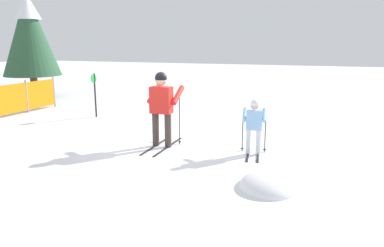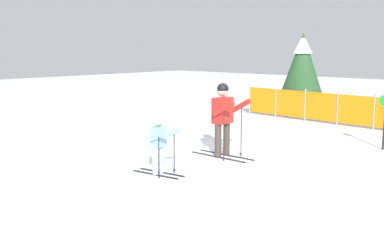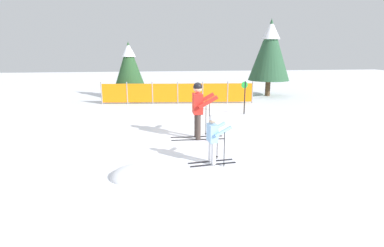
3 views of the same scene
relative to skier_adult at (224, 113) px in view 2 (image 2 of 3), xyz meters
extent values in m
plane|color=white|center=(-0.28, 0.09, -1.05)|extent=(60.00, 60.00, 0.00)
cube|color=black|center=(-0.03, 0.16, -1.04)|extent=(1.65, 0.08, 0.02)
cube|color=black|center=(-0.03, -0.16, -1.04)|extent=(1.65, 0.08, 0.02)
cylinder|color=#3F332D|center=(-0.03, 0.16, -0.64)|extent=(0.16, 0.16, 0.78)
cylinder|color=#3F332D|center=(-0.03, -0.16, -0.64)|extent=(0.16, 0.16, 0.78)
cube|color=red|center=(-0.03, 0.00, 0.06)|extent=(0.29, 0.49, 0.61)
cylinder|color=red|center=(0.25, 0.30, 0.15)|extent=(0.61, 0.13, 0.41)
cylinder|color=red|center=(0.24, -0.31, 0.15)|extent=(0.61, 0.13, 0.41)
sphere|color=#D8AD8C|center=(-0.03, 0.00, 0.52)|extent=(0.26, 0.26, 0.26)
sphere|color=black|center=(-0.03, 0.00, 0.56)|extent=(0.27, 0.27, 0.27)
cylinder|color=black|center=(0.29, 0.32, -0.44)|extent=(0.02, 0.02, 1.21)
cylinder|color=black|center=(0.29, 0.32, -0.99)|extent=(0.07, 0.07, 0.01)
cylinder|color=black|center=(0.28, -0.33, -0.44)|extent=(0.02, 0.02, 1.21)
cylinder|color=black|center=(0.28, -0.33, -0.99)|extent=(0.07, 0.07, 0.01)
cube|color=black|center=(-0.01, -2.02, -1.04)|extent=(1.14, 0.19, 0.02)
cube|color=black|center=(0.02, -2.24, -1.04)|extent=(1.14, 0.19, 0.02)
cylinder|color=silver|center=(-0.01, -2.02, -0.76)|extent=(0.11, 0.11, 0.54)
cylinder|color=silver|center=(0.02, -2.24, -0.76)|extent=(0.11, 0.11, 0.54)
cube|color=#8CBFF2|center=(0.01, -2.13, -0.28)|extent=(0.23, 0.36, 0.42)
cylinder|color=#8CBFF2|center=(0.17, -1.90, -0.20)|extent=(0.43, 0.14, 0.26)
cylinder|color=#8CBFF2|center=(0.23, -2.31, -0.20)|extent=(0.43, 0.14, 0.26)
sphere|color=#D8AD8C|center=(0.01, -2.13, 0.04)|extent=(0.18, 0.18, 0.18)
sphere|color=white|center=(0.01, -2.13, 0.07)|extent=(0.19, 0.19, 0.19)
cylinder|color=black|center=(0.19, -1.86, -0.63)|extent=(0.02, 0.02, 0.84)
cylinder|color=black|center=(0.19, -1.86, -0.99)|extent=(0.07, 0.07, 0.01)
cylinder|color=black|center=(0.25, -2.35, -0.63)|extent=(0.02, 0.02, 0.84)
cylinder|color=black|center=(0.25, -2.35, -0.99)|extent=(0.07, 0.07, 0.01)
cylinder|color=gray|center=(-3.92, 6.59, -0.49)|extent=(0.06, 0.06, 1.12)
cylinder|color=gray|center=(-2.65, 6.47, -0.49)|extent=(0.06, 0.06, 1.12)
cylinder|color=gray|center=(-1.38, 6.35, -0.49)|extent=(0.06, 0.06, 1.12)
cylinder|color=gray|center=(-0.11, 6.23, -0.49)|extent=(0.06, 0.06, 1.12)
cylinder|color=gray|center=(1.16, 6.11, -0.49)|extent=(0.06, 0.06, 1.12)
cube|color=orange|center=(-3.29, 6.53, -0.49)|extent=(1.27, 0.15, 0.94)
cube|color=orange|center=(-2.02, 6.41, -0.49)|extent=(1.27, 0.15, 0.94)
cube|color=orange|center=(-0.75, 6.29, -0.49)|extent=(1.27, 0.15, 0.94)
cube|color=orange|center=(0.52, 6.17, -0.49)|extent=(1.27, 0.15, 0.94)
cylinder|color=#4C3823|center=(-2.62, 8.25, -0.72)|extent=(0.21, 0.21, 0.66)
cone|color=#28512B|center=(-2.62, 8.25, 0.85)|extent=(1.69, 1.69, 2.47)
cone|color=white|center=(-2.62, 8.25, 1.65)|extent=(0.76, 0.76, 0.74)
cylinder|color=black|center=(2.50, 3.36, -0.34)|extent=(0.05, 0.05, 1.41)
ellipsoid|color=white|center=(-1.75, -2.68, -1.05)|extent=(1.20, 1.02, 0.48)
camera|label=1|loc=(-7.85, -3.28, 1.41)|focal=35.00mm
camera|label=2|loc=(6.93, -8.75, 1.52)|focal=45.00mm
camera|label=3|loc=(-1.37, -8.85, 1.64)|focal=28.00mm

